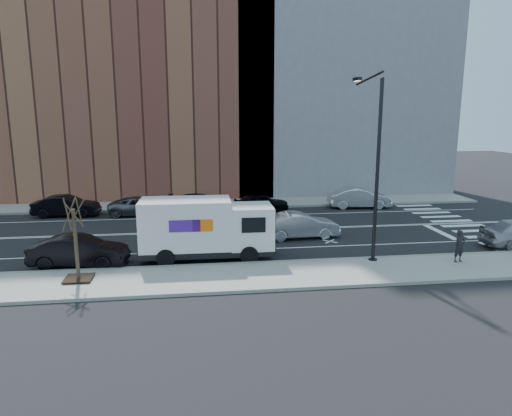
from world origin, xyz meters
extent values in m
plane|color=black|center=(0.00, 0.00, 0.00)|extent=(120.00, 120.00, 0.00)
cube|color=gray|center=(0.00, -8.80, 0.07)|extent=(44.00, 3.60, 0.15)
cube|color=gray|center=(0.00, 8.80, 0.07)|extent=(44.00, 3.60, 0.15)
cube|color=gray|center=(0.00, -7.00, 0.08)|extent=(44.00, 0.25, 0.17)
cube|color=gray|center=(0.00, 7.00, 0.08)|extent=(44.00, 0.25, 0.17)
cube|color=brown|center=(-8.00, 15.60, 11.00)|extent=(26.00, 10.00, 22.00)
cube|color=slate|center=(12.00, 15.60, 13.00)|extent=(20.00, 10.00, 26.00)
cylinder|color=black|center=(7.00, -7.40, 4.50)|extent=(0.18, 0.18, 9.00)
cylinder|color=black|center=(7.00, -7.40, 0.10)|extent=(0.44, 0.44, 0.20)
sphere|color=black|center=(7.00, -7.40, 8.95)|extent=(0.20, 0.20, 0.20)
cylinder|color=black|center=(7.00, -5.70, 9.10)|extent=(0.11, 3.49, 0.48)
cube|color=black|center=(7.00, -4.00, 9.20)|extent=(0.25, 0.80, 0.18)
cube|color=#FFF2CC|center=(7.00, -4.00, 9.10)|extent=(0.18, 0.55, 0.03)
cube|color=black|center=(-7.00, -8.40, 0.23)|extent=(1.20, 1.20, 0.04)
cylinder|color=#382B1E|center=(-7.00, -8.40, 1.75)|extent=(0.16, 0.16, 3.20)
cylinder|color=#382B1E|center=(-6.75, -8.40, 3.15)|extent=(0.06, 0.80, 1.44)
cylinder|color=#382B1E|center=(-6.92, -8.16, 3.15)|extent=(0.81, 0.31, 1.19)
cylinder|color=#382B1E|center=(-7.20, -8.25, 3.15)|extent=(0.58, 0.76, 1.50)
cylinder|color=#382B1E|center=(-7.20, -8.55, 3.15)|extent=(0.47, 0.61, 1.37)
cylinder|color=#382B1E|center=(-6.92, -8.64, 3.15)|extent=(0.72, 0.29, 1.13)
cube|color=black|center=(-1.34, -5.60, 0.49)|extent=(6.73, 2.37, 0.32)
cube|color=silver|center=(1.04, -5.64, 1.67)|extent=(2.20, 2.36, 2.16)
cube|color=black|center=(2.14, -5.65, 2.00)|extent=(0.10, 2.00, 1.03)
cube|color=black|center=(1.02, -6.81, 2.00)|extent=(1.19, 0.06, 0.76)
cube|color=black|center=(1.06, -4.46, 2.00)|extent=(1.19, 0.06, 0.76)
cube|color=black|center=(2.10, -5.65, 0.59)|extent=(0.20, 2.16, 0.38)
cube|color=silver|center=(-2.31, -5.58, 1.89)|extent=(4.57, 2.45, 2.49)
cube|color=#47198C|center=(-2.33, -6.79, 2.05)|extent=(1.51, 0.05, 0.59)
cube|color=orange|center=(-1.47, -6.81, 2.05)|extent=(0.97, 0.04, 0.59)
cube|color=#47198C|center=(-2.29, -4.37, 2.05)|extent=(1.51, 0.05, 0.59)
cube|color=orange|center=(-1.43, -4.39, 2.05)|extent=(0.97, 0.04, 0.59)
cylinder|color=black|center=(0.80, -6.71, 0.45)|extent=(0.91, 0.32, 0.91)
cylinder|color=black|center=(0.84, -4.55, 0.45)|extent=(0.91, 0.32, 0.91)
cylinder|color=black|center=(-3.30, -6.65, 0.45)|extent=(0.91, 0.32, 0.91)
cylinder|color=black|center=(-3.27, -4.49, 0.45)|extent=(0.91, 0.32, 0.91)
imported|color=black|center=(-11.20, 5.86, 0.77)|extent=(4.75, 1.86, 1.54)
imported|color=#55595D|center=(-5.67, 5.55, 0.69)|extent=(5.14, 2.76, 1.37)
imported|color=#15174C|center=(-1.36, 5.77, 0.73)|extent=(5.07, 2.19, 1.45)
imported|color=black|center=(3.20, 5.68, 0.72)|extent=(4.41, 2.24, 1.44)
imported|color=silver|center=(11.20, 6.07, 0.81)|extent=(5.04, 2.11, 1.62)
imported|color=#B2B2B7|center=(4.43, -2.23, 0.77)|extent=(4.80, 2.01, 1.54)
imported|color=black|center=(-7.50, -6.00, 0.77)|extent=(4.77, 2.03, 1.53)
imported|color=black|center=(11.09, -8.26, 0.96)|extent=(0.66, 0.50, 1.62)
camera|label=1|loc=(-1.74, -28.41, 7.30)|focal=32.00mm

